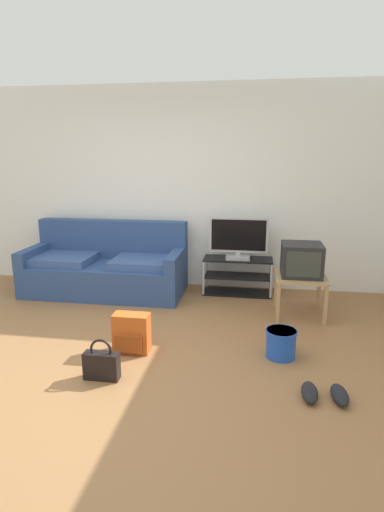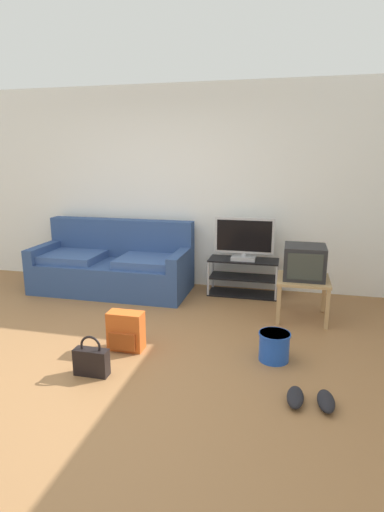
% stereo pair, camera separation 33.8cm
% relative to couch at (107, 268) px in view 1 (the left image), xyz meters
% --- Properties ---
extents(ground_plane, '(9.00, 9.80, 0.02)m').
position_rel_couch_xyz_m(ground_plane, '(0.74, -1.92, -0.34)').
color(ground_plane, olive).
extents(wall_back, '(9.00, 0.10, 2.70)m').
position_rel_couch_xyz_m(wall_back, '(0.74, 0.53, 1.02)').
color(wall_back, white).
rests_on(wall_back, ground_plane).
extents(couch, '(2.06, 0.90, 0.92)m').
position_rel_couch_xyz_m(couch, '(0.00, 0.00, 0.00)').
color(couch, navy).
rests_on(couch, ground_plane).
extents(tv_stand, '(0.90, 0.37, 0.48)m').
position_rel_couch_xyz_m(tv_stand, '(1.73, 0.20, -0.09)').
color(tv_stand, black).
rests_on(tv_stand, ground_plane).
extents(flat_tv, '(0.75, 0.22, 0.55)m').
position_rel_couch_xyz_m(flat_tv, '(1.73, 0.17, 0.42)').
color(flat_tv, '#B2B2B7').
rests_on(flat_tv, tv_stand).
extents(side_table, '(0.56, 0.56, 0.47)m').
position_rel_couch_xyz_m(side_table, '(2.47, -0.47, 0.07)').
color(side_table, tan).
rests_on(side_table, ground_plane).
extents(crt_tv, '(0.44, 0.44, 0.36)m').
position_rel_couch_xyz_m(crt_tv, '(2.47, -0.45, 0.32)').
color(crt_tv, '#232326').
rests_on(crt_tv, side_table).
extents(backpack, '(0.33, 0.24, 0.37)m').
position_rel_couch_xyz_m(backpack, '(0.85, -1.64, -0.15)').
color(backpack, '#CC561E').
rests_on(backpack, ground_plane).
extents(handbag, '(0.29, 0.11, 0.35)m').
position_rel_couch_xyz_m(handbag, '(0.75, -2.15, -0.20)').
color(handbag, black).
rests_on(handbag, ground_plane).
extents(cleaning_bucket, '(0.28, 0.28, 0.26)m').
position_rel_couch_xyz_m(cleaning_bucket, '(2.21, -1.54, -0.19)').
color(cleaning_bucket, blue).
rests_on(cleaning_bucket, ground_plane).
extents(sneakers_pair, '(0.35, 0.29, 0.09)m').
position_rel_couch_xyz_m(sneakers_pair, '(2.50, -2.17, -0.28)').
color(sneakers_pair, black).
rests_on(sneakers_pair, ground_plane).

